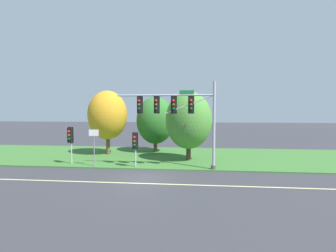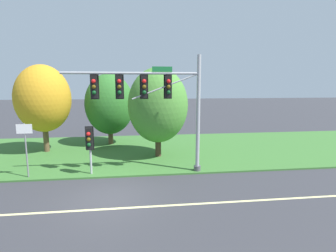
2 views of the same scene
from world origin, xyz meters
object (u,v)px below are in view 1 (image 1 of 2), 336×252
pedestrian_signal_further_along (70,137)px  tree_behind_signpost (189,120)px  pedestrian_signal_near_kerb (135,143)px  traffic_signal_mast (180,111)px  tree_nearest_road (108,115)px  route_sign_post (94,142)px  tree_left_of_mast (155,120)px

pedestrian_signal_further_along → tree_behind_signpost: bearing=16.2°
pedestrian_signal_near_kerb → tree_behind_signpost: (4.11, 3.41, 1.65)m
traffic_signal_mast → tree_nearest_road: traffic_signal_mast is taller
route_sign_post → tree_left_of_mast: 8.69m
traffic_signal_mast → pedestrian_signal_further_along: traffic_signal_mast is taller
pedestrian_signal_further_along → tree_nearest_road: (1.46, 5.15, 1.73)m
pedestrian_signal_further_along → pedestrian_signal_near_kerb: bearing=-6.0°
traffic_signal_mast → route_sign_post: 7.33m
tree_nearest_road → traffic_signal_mast: bearing=-36.9°
pedestrian_signal_near_kerb → route_sign_post: (-3.35, 0.04, 0.02)m
tree_left_of_mast → route_sign_post: bearing=-116.2°
tree_nearest_road → tree_left_of_mast: size_ratio=1.09×
traffic_signal_mast → pedestrian_signal_further_along: (-9.18, 0.64, -2.17)m
tree_left_of_mast → tree_behind_signpost: size_ratio=0.96×
tree_nearest_road → tree_behind_signpost: size_ratio=1.04×
route_sign_post → tree_behind_signpost: 8.35m
pedestrian_signal_near_kerb → tree_nearest_road: bearing=125.9°
pedestrian_signal_near_kerb → pedestrian_signal_further_along: bearing=174.0°
pedestrian_signal_near_kerb → pedestrian_signal_further_along: 5.66m
tree_left_of_mast → tree_nearest_road: bearing=-156.6°
route_sign_post → tree_behind_signpost: bearing=24.3°
route_sign_post → traffic_signal_mast: bearing=-0.8°
route_sign_post → tree_behind_signpost: size_ratio=0.48×
route_sign_post → tree_nearest_road: bearing=98.1°
traffic_signal_mast → pedestrian_signal_further_along: bearing=176.0°
tree_left_of_mast → pedestrian_signal_near_kerb: bearing=-93.2°
pedestrian_signal_near_kerb → tree_nearest_road: tree_nearest_road is taller
traffic_signal_mast → pedestrian_signal_near_kerb: size_ratio=2.78×
pedestrian_signal_near_kerb → route_sign_post: 3.35m
traffic_signal_mast → route_sign_post: (-6.91, 0.09, -2.45)m
tree_nearest_road → tree_behind_signpost: 8.61m
pedestrian_signal_further_along → route_sign_post: bearing=-13.5°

